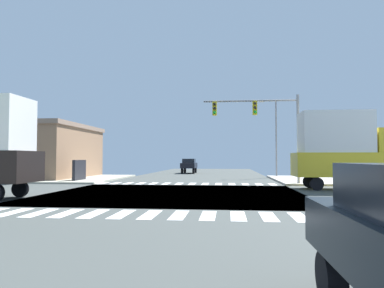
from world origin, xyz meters
The scene contains 10 objects.
ground centered at (0.00, 0.00, -0.03)m, with size 90.00×90.00×0.05m.
sidewalk_corner_ne centered at (13.00, 12.00, 0.07)m, with size 12.00×12.00×0.14m.
sidewalk_corner_nw centered at (-13.00, 12.00, 0.07)m, with size 12.00×12.00×0.14m.
crosswalk_near centered at (-0.25, -7.30, 0.00)m, with size 13.50×2.00×0.01m.
crosswalk_far centered at (-0.25, 7.30, 0.00)m, with size 13.50×2.00×0.01m.
traffic_signal_mast centered at (5.38, 6.88, 4.90)m, with size 7.03×0.55×6.61m.
street_lamp centered at (7.68, 17.18, 4.77)m, with size 1.78×0.32×7.96m.
bank_building centered at (-18.16, 13.03, 2.59)m, with size 16.46×10.85×5.17m.
box_truck_queued_2 centered at (10.48, 3.50, 2.56)m, with size 7.20×2.40×4.85m.
sedan_trailing_2 centered at (-2.00, 25.84, 1.12)m, with size 1.80×4.30×1.88m.
Camera 1 is at (2.89, -19.18, 1.94)m, focal length 32.68 mm.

